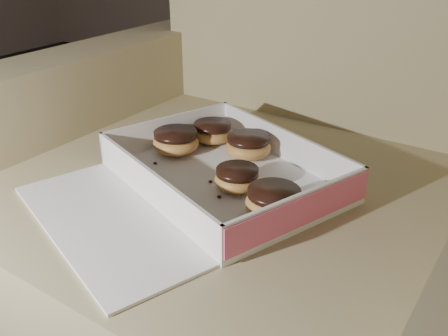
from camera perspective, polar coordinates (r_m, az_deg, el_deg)
armchair at (r=0.98m, az=3.91°, el=-6.66°), size 0.99×0.84×1.04m
bakery_box at (r=0.81m, az=-2.10°, el=-1.75°), size 0.49×0.53×0.06m
donut_a at (r=0.97m, az=-1.30°, el=4.16°), size 0.08×0.08×0.04m
donut_b at (r=0.93m, az=-5.54°, el=3.05°), size 0.09×0.09×0.04m
donut_c at (r=0.73m, az=5.71°, el=-3.81°), size 0.08×0.08×0.04m
donut_d at (r=0.91m, az=2.80°, el=2.55°), size 0.08×0.08×0.04m
donut_e at (r=0.80m, az=1.53°, el=-1.18°), size 0.07×0.07×0.04m
crumb_a at (r=0.78m, az=-0.57°, el=-3.30°), size 0.01×0.01×0.00m
crumb_b at (r=0.83m, az=-1.55°, el=-1.54°), size 0.01×0.01×0.00m
crumb_c at (r=0.89m, az=-7.88°, el=0.56°), size 0.01×0.01×0.00m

